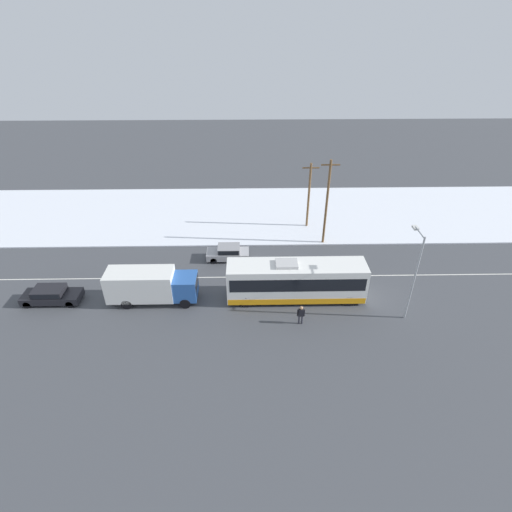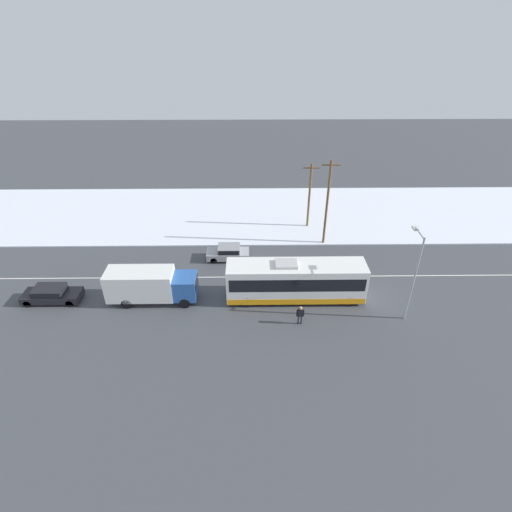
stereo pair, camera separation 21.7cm
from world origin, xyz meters
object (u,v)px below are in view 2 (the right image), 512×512
(city_bus, at_px, (296,281))
(utility_pole_roadside, at_px, (327,202))
(box_truck, at_px, (150,284))
(pedestrian_at_stop, at_px, (300,313))
(streetlamp, at_px, (415,267))
(utility_pole_snowlot, at_px, (309,195))
(parked_car_near_truck, at_px, (51,294))
(sedan_car, at_px, (228,252))

(city_bus, relative_size, utility_pole_roadside, 1.27)
(box_truck, distance_m, pedestrian_at_stop, 12.65)
(streetlamp, xyz_separation_m, utility_pole_snowlot, (-5.91, 15.38, -0.76))
(utility_pole_snowlot, bearing_deg, parked_car_near_truck, -150.48)
(sedan_car, bearing_deg, city_bus, 133.49)
(box_truck, bearing_deg, streetlamp, -6.06)
(parked_car_near_truck, bearing_deg, box_truck, -0.13)
(streetlamp, bearing_deg, utility_pole_roadside, 111.92)
(city_bus, bearing_deg, streetlamp, -15.51)
(box_truck, bearing_deg, pedestrian_at_stop, -14.34)
(pedestrian_at_stop, bearing_deg, parked_car_near_truck, 171.34)
(parked_car_near_truck, distance_m, utility_pole_roadside, 26.52)
(parked_car_near_truck, height_order, streetlamp, streetlamp)
(box_truck, bearing_deg, utility_pole_roadside, 30.39)
(box_truck, xyz_separation_m, sedan_car, (6.21, 6.46, -0.85))
(parked_car_near_truck, height_order, utility_pole_snowlot, utility_pole_snowlot)
(city_bus, distance_m, utility_pole_snowlot, 13.44)
(sedan_car, xyz_separation_m, utility_pole_snowlot, (8.60, 6.72, 3.10))
(pedestrian_at_stop, bearing_deg, box_truck, 165.66)
(city_bus, relative_size, box_truck, 1.55)
(streetlamp, bearing_deg, city_bus, 164.49)
(box_truck, xyz_separation_m, streetlamp, (20.72, -2.20, 3.01))
(utility_pole_roadside, bearing_deg, pedestrian_at_stop, -106.87)
(pedestrian_at_stop, distance_m, utility_pole_roadside, 13.61)
(sedan_car, height_order, streetlamp, streetlamp)
(utility_pole_roadside, bearing_deg, city_bus, -112.80)
(box_truck, relative_size, utility_pole_snowlot, 1.00)
(pedestrian_at_stop, height_order, utility_pole_roadside, utility_pole_roadside)
(city_bus, xyz_separation_m, pedestrian_at_stop, (0.08, -3.31, -0.71))
(sedan_car, height_order, parked_car_near_truck, sedan_car)
(city_bus, distance_m, utility_pole_roadside, 10.45)
(box_truck, relative_size, utility_pole_roadside, 0.82)
(sedan_car, distance_m, parked_car_near_truck, 15.99)
(utility_pole_roadside, distance_m, utility_pole_snowlot, 4.05)
(box_truck, height_order, utility_pole_snowlot, utility_pole_snowlot)
(utility_pole_roadside, xyz_separation_m, utility_pole_snowlot, (-1.24, 3.77, -0.82))
(streetlamp, height_order, utility_pole_snowlot, streetlamp)
(parked_car_near_truck, relative_size, streetlamp, 0.64)
(city_bus, height_order, utility_pole_snowlot, utility_pole_snowlot)
(city_bus, distance_m, parked_car_near_truck, 20.62)
(box_truck, relative_size, streetlamp, 0.99)
(pedestrian_at_stop, relative_size, utility_pole_snowlot, 0.23)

